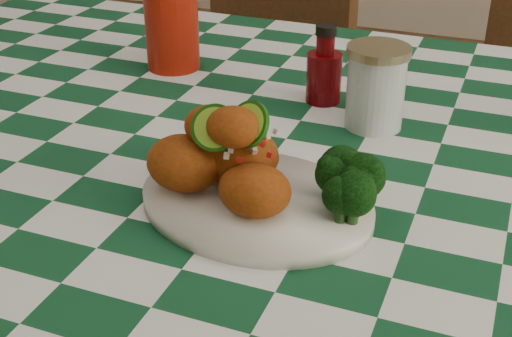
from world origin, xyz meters
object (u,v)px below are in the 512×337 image
at_px(plate, 256,203).
at_px(red_tumbler, 172,23).
at_px(ketchup_bottle, 325,64).
at_px(fried_chicken_pile, 238,151).
at_px(mason_jar, 376,87).
at_px(wooden_chair_left, 233,106).

bearing_deg(plate, red_tumbler, 128.45).
bearing_deg(plate, ketchup_bottle, 93.36).
xyz_separation_m(plate, ketchup_bottle, (-0.02, 0.34, 0.05)).
height_order(fried_chicken_pile, red_tumbler, red_tumbler).
bearing_deg(plate, mason_jar, 74.98).
bearing_deg(fried_chicken_pile, ketchup_bottle, 89.59).
xyz_separation_m(ketchup_bottle, wooden_chair_left, (-0.39, 0.55, -0.36)).
bearing_deg(mason_jar, plate, -105.02).
bearing_deg(wooden_chair_left, fried_chicken_pile, -50.43).
bearing_deg(red_tumbler, mason_jar, -15.90).
bearing_deg(fried_chicken_pile, wooden_chair_left, 113.78).
bearing_deg(mason_jar, red_tumbler, 164.10).
bearing_deg(wooden_chair_left, mason_jar, -35.67).
bearing_deg(wooden_chair_left, ketchup_bottle, -38.68).
relative_size(red_tumbler, ketchup_bottle, 1.30).
bearing_deg(mason_jar, fried_chicken_pile, -109.22).
height_order(plate, ketchup_bottle, ketchup_bottle).
bearing_deg(fried_chicken_pile, mason_jar, 70.78).
height_order(plate, fried_chicken_pile, fried_chicken_pile).
distance_m(plate, ketchup_bottle, 0.34).
bearing_deg(red_tumbler, wooden_chair_left, 102.16).
xyz_separation_m(fried_chicken_pile, mason_jar, (0.10, 0.28, -0.01)).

